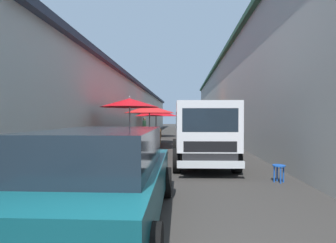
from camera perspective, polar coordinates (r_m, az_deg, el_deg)
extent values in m
plane|color=#33302D|center=(15.73, 2.53, -4.97)|extent=(90.00, 90.00, 0.00)
cube|color=beige|center=(19.26, -18.06, 2.21)|extent=(49.50, 7.00, 4.12)
cube|color=#383D4C|center=(19.44, -18.09, 8.66)|extent=(49.80, 7.50, 0.24)
cube|color=gray|center=(19.10, 23.68, 5.30)|extent=(49.50, 7.00, 6.20)
cube|color=#284C38|center=(19.61, 23.74, 14.72)|extent=(49.80, 7.50, 0.24)
cylinder|color=#9E9EA3|center=(20.07, -2.84, -0.26)|extent=(0.06, 0.06, 2.40)
cone|color=red|center=(20.08, -2.85, 2.71)|extent=(2.68, 2.68, 0.32)
sphere|color=#9E9EA3|center=(20.08, -2.85, 3.28)|extent=(0.07, 0.07, 0.07)
cube|color=olive|center=(20.16, -2.78, -2.66)|extent=(0.80, 0.79, 0.71)
sphere|color=orange|center=(19.97, -3.23, -1.54)|extent=(0.09, 0.09, 0.09)
sphere|color=orange|center=(19.87, -3.06, -1.56)|extent=(0.09, 0.09, 0.09)
sphere|color=orange|center=(20.23, -2.02, -1.51)|extent=(0.09, 0.09, 0.09)
sphere|color=orange|center=(20.06, -3.20, -1.53)|extent=(0.09, 0.09, 0.09)
sphere|color=orange|center=(20.12, -3.51, -1.53)|extent=(0.09, 0.09, 0.09)
sphere|color=orange|center=(20.15, -3.47, -1.37)|extent=(0.09, 0.09, 0.09)
cylinder|color=#9E9EA3|center=(10.03, -8.88, -1.50)|extent=(0.06, 0.06, 2.40)
cone|color=red|center=(10.04, -8.90, 4.33)|extent=(2.38, 2.38, 0.36)
sphere|color=#9E9EA3|center=(10.05, -8.90, 5.57)|extent=(0.07, 0.07, 0.07)
cube|color=#9E7547|center=(10.13, -9.27, -5.95)|extent=(0.91, 0.76, 0.82)
sphere|color=orange|center=(9.91, -8.58, -3.46)|extent=(0.09, 0.09, 0.09)
sphere|color=orange|center=(9.85, -9.06, -3.17)|extent=(0.09, 0.09, 0.09)
sphere|color=orange|center=(10.30, -9.37, -3.30)|extent=(0.09, 0.09, 0.09)
sphere|color=orange|center=(9.82, -9.18, -3.51)|extent=(0.09, 0.09, 0.09)
cylinder|color=#9E9EA3|center=(12.49, -4.32, -1.32)|extent=(0.06, 0.06, 2.26)
cone|color=red|center=(12.49, -4.32, 2.91)|extent=(2.57, 2.57, 0.41)
sphere|color=#9E9EA3|center=(12.50, -4.32, 4.05)|extent=(0.07, 0.07, 0.07)
cube|color=brown|center=(12.63, -3.53, -4.63)|extent=(0.82, 0.56, 0.79)
sphere|color=orange|center=(12.40, -3.69, -2.70)|extent=(0.09, 0.09, 0.09)
sphere|color=orange|center=(12.54, -2.81, -2.66)|extent=(0.09, 0.09, 0.09)
sphere|color=orange|center=(12.73, -3.21, -2.61)|extent=(0.09, 0.09, 0.09)
cylinder|color=#9E9EA3|center=(14.89, -2.77, -1.09)|extent=(0.06, 0.06, 2.19)
cone|color=red|center=(14.88, -2.77, 2.18)|extent=(2.58, 2.58, 0.49)
sphere|color=#9E9EA3|center=(14.89, -2.77, 3.28)|extent=(0.07, 0.07, 0.07)
cube|color=olive|center=(14.90, -2.95, -3.88)|extent=(0.74, 0.58, 0.74)
sphere|color=orange|center=(14.71, -3.35, -2.33)|extent=(0.09, 0.09, 0.09)
sphere|color=orange|center=(15.11, -2.72, -2.24)|extent=(0.09, 0.09, 0.09)
sphere|color=orange|center=(14.61, -2.63, -2.35)|extent=(0.09, 0.09, 0.09)
sphere|color=orange|center=(14.64, -2.75, -2.13)|extent=(0.09, 0.09, 0.09)
sphere|color=orange|center=(14.76, -3.38, -2.32)|extent=(0.09, 0.09, 0.09)
sphere|color=orange|center=(14.60, -2.53, -2.35)|extent=(0.09, 0.09, 0.09)
cylinder|color=#9E9EA3|center=(19.59, 8.27, -0.30)|extent=(0.06, 0.06, 2.39)
cone|color=#D84C14|center=(19.60, 8.28, 2.74)|extent=(2.62, 2.62, 0.31)
sphere|color=#9E9EA3|center=(19.60, 8.28, 3.31)|extent=(0.07, 0.07, 0.07)
cube|color=olive|center=(19.84, 7.58, -2.73)|extent=(0.80, 0.64, 0.70)
sphere|color=orange|center=(19.66, 7.88, -1.45)|extent=(0.09, 0.09, 0.09)
sphere|color=orange|center=(19.83, 7.23, -1.58)|extent=(0.09, 0.09, 0.09)
sphere|color=orange|center=(19.59, 7.12, -1.61)|extent=(0.09, 0.09, 0.09)
sphere|color=orange|center=(19.79, 7.76, -1.59)|extent=(0.09, 0.09, 0.09)
sphere|color=orange|center=(20.08, 8.08, -1.55)|extent=(0.09, 0.09, 0.09)
sphere|color=orange|center=(19.63, 7.29, -1.61)|extent=(0.09, 0.09, 0.09)
cube|color=#0F4C56|center=(3.99, -14.34, -14.44)|extent=(3.93, 1.79, 0.64)
cube|color=#19232D|center=(3.73, -15.06, -6.11)|extent=(2.37, 1.55, 0.56)
cube|color=black|center=(5.84, -8.74, -11.68)|extent=(0.13, 1.65, 0.20)
cube|color=silver|center=(5.94, -14.31, -8.72)|extent=(0.06, 0.24, 0.14)
cube|color=silver|center=(5.72, -2.88, -9.08)|extent=(0.06, 0.24, 0.14)
cylinder|color=black|center=(5.54, -18.96, -12.94)|extent=(0.60, 0.21, 0.60)
cylinder|color=black|center=(5.18, -0.42, -13.88)|extent=(0.60, 0.21, 0.60)
cube|color=black|center=(8.96, 7.47, -6.27)|extent=(4.86, 1.67, 0.36)
cube|color=silver|center=(7.27, 8.88, -0.99)|extent=(1.61, 1.81, 1.40)
cube|color=#19232D|center=(6.54, 9.74, 0.32)|extent=(0.12, 1.47, 0.63)
cube|color=#19232D|center=(7.27, 8.88, 0.38)|extent=(1.12, 1.82, 0.45)
cube|color=black|center=(6.57, 9.74, -5.75)|extent=(0.12, 1.40, 0.28)
cube|color=silver|center=(6.57, 9.83, -9.82)|extent=(0.19, 1.75, 0.18)
cube|color=gray|center=(9.84, 11.73, -3.12)|extent=(3.16, 0.19, 0.50)
cube|color=gray|center=(9.68, 2.10, -3.16)|extent=(3.16, 0.19, 0.50)
cube|color=gray|center=(11.27, 6.17, -2.59)|extent=(0.13, 1.65, 0.50)
cylinder|color=black|center=(7.54, 15.54, -8.74)|extent=(0.73, 0.25, 0.72)
cylinder|color=black|center=(7.32, 1.97, -9.01)|extent=(0.73, 0.25, 0.72)
cylinder|color=black|center=(10.52, 11.38, -5.97)|extent=(0.73, 0.25, 0.72)
cylinder|color=black|center=(10.36, 1.75, -6.06)|extent=(0.73, 0.25, 0.72)
cylinder|color=#232328|center=(15.14, 8.40, -3.64)|extent=(0.14, 0.14, 0.83)
cylinder|color=#232328|center=(15.09, 7.78, -3.65)|extent=(0.14, 0.14, 0.83)
cube|color=#4C8C59|center=(15.08, 8.10, -0.90)|extent=(0.28, 0.51, 0.62)
sphere|color=tan|center=(15.07, 8.10, 0.71)|extent=(0.23, 0.23, 0.23)
cylinder|color=#4C8C59|center=(15.15, 9.16, -0.78)|extent=(0.08, 0.08, 0.56)
cylinder|color=#4C8C59|center=(15.00, 7.02, -0.79)|extent=(0.08, 0.08, 0.56)
cylinder|color=#232328|center=(18.75, -5.55, -2.81)|extent=(0.14, 0.14, 0.79)
cylinder|color=#232328|center=(18.90, -5.47, -2.78)|extent=(0.14, 0.14, 0.79)
cube|color=#4C8C59|center=(18.79, -5.51, -0.69)|extent=(0.47, 0.21, 0.59)
sphere|color=#A57A5B|center=(18.79, -5.52, 0.55)|extent=(0.22, 0.22, 0.22)
cylinder|color=#4C8C59|center=(18.52, -5.67, -0.62)|extent=(0.08, 0.08, 0.53)
cylinder|color=#4C8C59|center=(19.07, -5.36, -0.57)|extent=(0.08, 0.08, 0.53)
cylinder|color=#194CB2|center=(6.82, 24.36, -9.31)|extent=(0.30, 0.30, 0.03)
cylinder|color=#194CB2|center=(6.97, 24.01, -10.86)|extent=(0.04, 0.04, 0.42)
cylinder|color=#194CB2|center=(6.82, 23.44, -11.10)|extent=(0.04, 0.04, 0.42)
cylinder|color=#194CB2|center=(6.76, 24.69, -11.22)|extent=(0.04, 0.04, 0.42)
cylinder|color=#194CB2|center=(6.90, 25.23, -10.97)|extent=(0.04, 0.04, 0.42)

